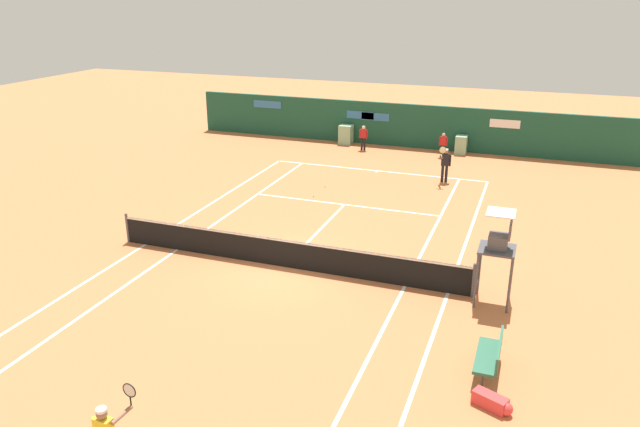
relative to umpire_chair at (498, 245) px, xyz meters
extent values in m
plane|color=#C67042|center=(-6.57, 0.15, -1.80)|extent=(80.00, 80.00, 0.00)
cube|color=white|center=(-6.57, 11.85, -1.80)|extent=(10.60, 0.10, 0.01)
cube|color=white|center=(-11.87, 0.15, -1.80)|extent=(0.10, 23.40, 0.01)
cube|color=white|center=(-10.57, 0.15, -1.80)|extent=(0.10, 23.40, 0.01)
cube|color=white|center=(-2.57, 0.15, -1.80)|extent=(0.10, 23.40, 0.01)
cube|color=white|center=(-1.27, 0.15, -1.80)|extent=(0.10, 23.40, 0.01)
cube|color=white|center=(-6.57, 6.55, -1.80)|extent=(8.00, 0.10, 0.01)
cube|color=white|center=(-6.57, 3.35, -1.80)|extent=(0.10, 6.40, 0.01)
cube|color=white|center=(-6.57, 11.70, -1.80)|extent=(0.10, 0.24, 0.01)
cylinder|color=#4C4C51|center=(-12.57, 0.15, -1.27)|extent=(0.10, 0.10, 1.07)
cylinder|color=#4C4C51|center=(-0.57, 0.15, -1.27)|extent=(0.10, 0.10, 1.07)
cube|color=black|center=(-6.57, 0.15, -1.33)|extent=(12.00, 0.03, 0.95)
cube|color=white|center=(-6.57, 0.15, -0.88)|extent=(12.00, 0.04, 0.06)
cube|color=#194C38|center=(-6.57, 17.15, -0.59)|extent=(25.00, 0.24, 2.42)
cube|color=#2D6BA8|center=(-14.86, 17.01, 0.10)|extent=(1.80, 0.02, 0.44)
cube|color=white|center=(-1.05, 17.01, -0.08)|extent=(1.57, 0.02, 0.44)
cube|color=#2D6BA8|center=(-9.03, 17.01, -0.15)|extent=(1.61, 0.02, 0.44)
cube|color=#2D6BA8|center=(-8.13, 17.01, -0.20)|extent=(1.62, 0.02, 0.44)
cube|color=#8CB793|center=(-9.74, 16.60, -1.26)|extent=(0.72, 0.70, 1.09)
cube|color=#8CB793|center=(-3.18, 16.60, -1.31)|extent=(0.59, 0.70, 1.00)
cylinder|color=#47474C|center=(-0.46, -0.45, -0.98)|extent=(0.07, 0.07, 1.65)
cylinder|color=#47474C|center=(-0.46, 0.45, -0.98)|extent=(0.07, 0.07, 1.65)
cylinder|color=#47474C|center=(0.44, -0.45, -0.98)|extent=(0.07, 0.07, 1.65)
cylinder|color=#47474C|center=(0.44, 0.45, -0.98)|extent=(0.07, 0.07, 1.65)
cylinder|color=#47474C|center=(-0.46, 0.00, -1.31)|extent=(0.04, 0.81, 0.04)
cylinder|color=#47474C|center=(-0.46, 0.00, -0.82)|extent=(0.04, 0.81, 0.04)
cube|color=#47474C|center=(-0.01, 0.00, -0.13)|extent=(1.00, 1.00, 0.06)
cube|color=#4C4C51|center=(-0.01, 0.00, 0.10)|extent=(0.52, 0.56, 0.40)
cube|color=#4C4C51|center=(0.28, 0.00, 0.48)|extent=(0.06, 0.56, 0.45)
cube|color=white|center=(-0.01, 0.00, 0.95)|extent=(0.76, 0.80, 0.04)
cylinder|color=#38383D|center=(0.16, -4.21, -1.61)|extent=(0.06, 0.06, 0.38)
cylinder|color=#38383D|center=(0.16, -2.82, -1.61)|extent=(0.06, 0.06, 0.38)
cube|color=#2D664C|center=(0.16, -3.51, -1.38)|extent=(0.48, 1.55, 0.08)
cube|color=#2D664C|center=(0.43, -3.51, -1.13)|extent=(0.06, 1.55, 0.42)
cube|color=#DB3838|center=(0.39, -4.81, -1.64)|extent=(0.81, 0.57, 0.32)
sphere|color=#DB3838|center=(0.74, -4.96, -1.64)|extent=(0.29, 0.29, 0.28)
cylinder|color=black|center=(-3.11, 11.18, -1.41)|extent=(0.13, 0.13, 0.79)
cylinder|color=black|center=(-3.28, 11.13, -1.41)|extent=(0.13, 0.13, 0.79)
cube|color=black|center=(-3.19, 11.15, -0.73)|extent=(0.40, 0.29, 0.56)
sphere|color=#8C664C|center=(-3.19, 11.15, -0.34)|extent=(0.22, 0.22, 0.22)
cylinder|color=white|center=(-3.19, 11.15, -0.26)|extent=(0.21, 0.21, 0.06)
cylinder|color=black|center=(-2.98, 11.21, -0.77)|extent=(0.08, 0.08, 0.54)
cylinder|color=#8C664C|center=(-3.33, 10.83, -0.50)|extent=(0.23, 0.54, 0.08)
cylinder|color=black|center=(-3.26, 10.58, -0.39)|extent=(0.03, 0.03, 0.22)
torus|color=yellow|center=(-3.26, 10.58, -0.14)|extent=(0.30, 0.11, 0.30)
cylinder|color=silver|center=(-3.26, 10.58, -0.14)|extent=(0.25, 0.08, 0.26)
sphere|color=#8C664C|center=(-6.02, -9.24, -0.40)|extent=(0.21, 0.21, 0.21)
cylinder|color=white|center=(-6.02, -9.24, -0.33)|extent=(0.20, 0.20, 0.06)
cylinder|color=#8C664C|center=(-5.80, -9.00, -0.56)|extent=(0.11, 0.52, 0.08)
cylinder|color=black|center=(-5.78, -8.74, -0.45)|extent=(0.03, 0.03, 0.22)
torus|color=black|center=(-5.78, -8.74, -0.20)|extent=(0.30, 0.04, 0.30)
cylinder|color=silver|center=(-5.78, -8.74, -0.20)|extent=(0.26, 0.02, 0.26)
cylinder|color=black|center=(-8.31, 15.54, -1.45)|extent=(0.11, 0.11, 0.70)
cylinder|color=black|center=(-8.46, 15.52, -1.45)|extent=(0.11, 0.11, 0.70)
cube|color=#AD1E1E|center=(-8.39, 15.53, -0.86)|extent=(0.34, 0.22, 0.49)
sphere|color=beige|center=(-8.39, 15.53, -0.52)|extent=(0.19, 0.19, 0.19)
cylinder|color=#AD1E1E|center=(-8.19, 15.55, -0.89)|extent=(0.07, 0.07, 0.47)
cylinder|color=#AD1E1E|center=(-8.58, 15.50, -0.89)|extent=(0.07, 0.07, 0.47)
cylinder|color=black|center=(-3.92, 15.53, -1.47)|extent=(0.11, 0.11, 0.66)
cylinder|color=black|center=(-4.07, 15.52, -1.47)|extent=(0.11, 0.11, 0.66)
cube|color=#AD1E1E|center=(-3.99, 15.53, -0.91)|extent=(0.31, 0.18, 0.47)
sphere|color=tan|center=(-3.99, 15.53, -0.58)|extent=(0.18, 0.18, 0.18)
cylinder|color=#AD1E1E|center=(-3.81, 15.54, -0.94)|extent=(0.07, 0.07, 0.45)
cylinder|color=#AD1E1E|center=(-4.18, 15.52, -0.94)|extent=(0.07, 0.07, 0.45)
sphere|color=#CCE033|center=(-8.14, 7.06, -1.77)|extent=(0.07, 0.07, 0.07)
sphere|color=#CCE033|center=(-8.14, 8.52, -1.77)|extent=(0.07, 0.07, 0.07)
camera|label=1|loc=(0.67, -16.25, 6.70)|focal=34.15mm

